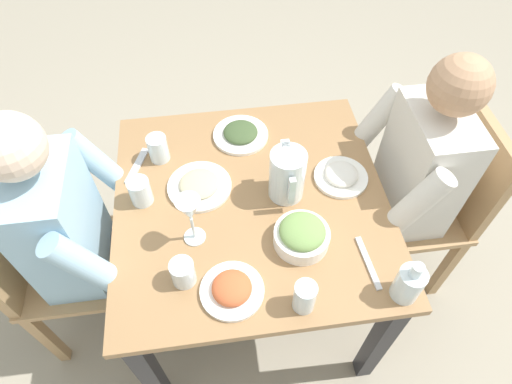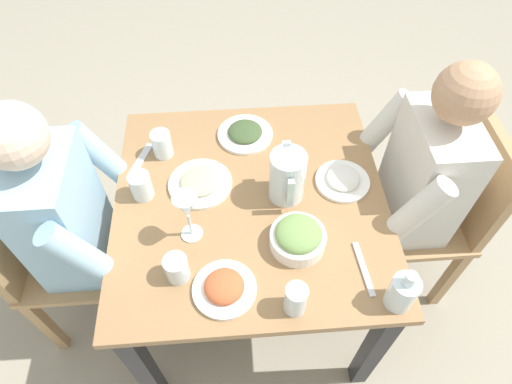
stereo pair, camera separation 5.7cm
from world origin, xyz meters
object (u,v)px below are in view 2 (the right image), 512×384
(plate_beans, at_px, (200,182))
(wine_glass, at_px, (187,209))
(water_glass_far_left, at_px, (296,299))
(plate_yoghurt, at_px, (343,179))
(chair_far, at_px, (437,208))
(chair_near, at_px, (51,250))
(diner_near, at_px, (95,225))
(diner_far, at_px, (396,189))
(water_pitcher, at_px, (287,176))
(oil_carafe, at_px, (402,293))
(dining_table, at_px, (251,219))
(salad_bowl, at_px, (298,237))
(plate_dolmas, at_px, (245,133))
(water_glass_near_left, at_px, (177,268))
(water_glass_by_pitcher, at_px, (141,186))
(plate_rice_curry, at_px, (224,287))
(water_glass_far_right, at_px, (162,144))

(plate_beans, xyz_separation_m, wine_glass, (0.20, -0.03, 0.13))
(water_glass_far_left, bearing_deg, plate_yoghurt, 152.97)
(chair_far, relative_size, wine_glass, 4.57)
(chair_far, bearing_deg, wine_glass, -78.93)
(chair_far, xyz_separation_m, plate_beans, (-0.02, -0.92, 0.23))
(chair_near, bearing_deg, plate_yoghurt, 93.59)
(chair_near, bearing_deg, diner_near, 90.00)
(chair_near, relative_size, chair_far, 1.00)
(diner_far, distance_m, water_pitcher, 0.45)
(plate_yoghurt, relative_size, water_glass_far_left, 1.72)
(water_pitcher, distance_m, oil_carafe, 0.50)
(water_pitcher, bearing_deg, dining_table, -83.11)
(chair_far, bearing_deg, salad_bowl, -67.91)
(salad_bowl, distance_m, water_glass_far_left, 0.21)
(plate_dolmas, height_order, water_glass_near_left, water_glass_near_left)
(plate_beans, bearing_deg, water_glass_by_pitcher, -81.67)
(plate_dolmas, xyz_separation_m, water_glass_near_left, (0.58, -0.24, 0.03))
(chair_near, relative_size, plate_rice_curry, 4.71)
(water_pitcher, bearing_deg, plate_yoghurt, 100.26)
(chair_near, relative_size, water_glass_by_pitcher, 9.11)
(plate_beans, distance_m, plate_dolmas, 0.29)
(plate_rice_curry, height_order, wine_glass, wine_glass)
(diner_near, height_order, water_pitcher, diner_near)
(plate_dolmas, xyz_separation_m, water_glass_far_left, (0.70, 0.10, 0.04))
(diner_near, distance_m, salad_bowl, 0.71)
(plate_rice_curry, relative_size, water_glass_far_right, 1.87)
(water_glass_by_pitcher, distance_m, water_glass_far_right, 0.20)
(diner_far, distance_m, plate_beans, 0.72)
(chair_near, xyz_separation_m, diner_near, (0.00, 0.21, 0.15))
(dining_table, height_order, diner_near, diner_near)
(chair_near, distance_m, oil_carafe, 1.24)
(plate_yoghurt, xyz_separation_m, water_glass_by_pitcher, (0.00, -0.69, 0.03))
(water_glass_by_pitcher, bearing_deg, wine_glass, 44.10)
(water_pitcher, height_order, wine_glass, wine_glass)
(chair_near, height_order, water_glass_near_left, chair_near)
(plate_dolmas, height_order, water_glass_far_right, water_glass_far_right)
(wine_glass, height_order, oil_carafe, wine_glass)
(plate_beans, bearing_deg, plate_yoghurt, 86.95)
(dining_table, xyz_separation_m, plate_dolmas, (-0.31, -0.00, 0.13))
(salad_bowl, height_order, water_glass_by_pitcher, water_glass_by_pitcher)
(dining_table, relative_size, diner_near, 0.78)
(chair_far, height_order, water_glass_far_left, chair_far)
(diner_near, relative_size, wine_glass, 6.08)
(salad_bowl, relative_size, plate_rice_curry, 0.93)
(plate_beans, bearing_deg, plate_rice_curry, 10.07)
(chair_near, bearing_deg, chair_far, 92.96)
(diner_far, bearing_deg, chair_near, -86.57)
(chair_far, height_order, plate_beans, chair_far)
(chair_near, relative_size, oil_carafe, 5.45)
(diner_near, bearing_deg, plate_beans, 104.25)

